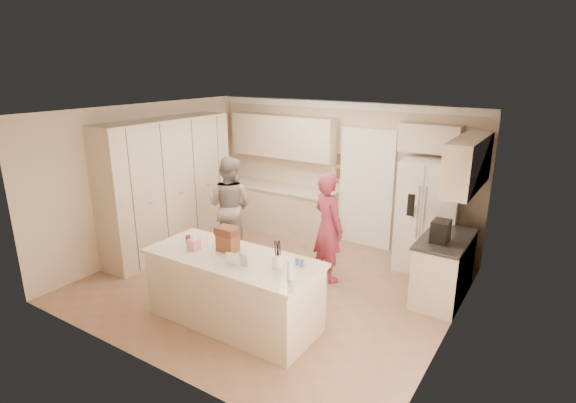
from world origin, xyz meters
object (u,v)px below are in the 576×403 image
Objects in this scene: refrigerator at (427,216)px; dollhouse_body at (228,243)px; island_base at (234,291)px; teen_boy at (230,206)px; utensil_crock at (278,261)px; coffee_maker at (441,231)px; tissue_box at (194,244)px; teen_girl at (328,227)px.

refrigerator is 6.92× the size of dollhouse_body.
teen_boy is (-1.49, 1.75, 0.43)m from island_base.
teen_boy is at bearing -165.54° from refrigerator.
refrigerator is at bearing 72.27° from utensil_crock.
island_base is 14.67× the size of utensil_crock.
coffee_maker is 2.14× the size of tissue_box.
teen_girl is at bearing -140.93° from refrigerator.
teen_boy is (-1.34, 1.65, -0.17)m from dollhouse_body.
refrigerator is 6.00× the size of coffee_maker.
coffee_maker is 3.55m from teen_boy.
coffee_maker is 0.14× the size of island_base.
tissue_box is at bearing 107.24° from teen_boy.
teen_boy reaches higher than teen_girl.
coffee_maker is 0.18× the size of teen_girl.
teen_boy reaches higher than dollhouse_body.
teen_girl is (0.43, 1.76, 0.41)m from island_base.
refrigerator reaches higher than coffee_maker.
tissue_box is 0.08× the size of teen_boy.
coffee_maker is at bearing 172.63° from teen_boy.
teen_boy reaches higher than tissue_box.
island_base is 1.30× the size of teen_girl.
coffee_maker is 2.87m from island_base.
dollhouse_body reaches higher than tissue_box.
teen_girl reaches higher than utensil_crock.
utensil_crock is 1.73m from teen_girl.
teen_boy is at bearing 129.25° from dollhouse_body.
teen_girl is at bearing 76.38° from island_base.
dollhouse_body reaches higher than utensil_crock.
tissue_box is (-2.13, -3.06, 0.10)m from refrigerator.
refrigerator is 3.34m from dollhouse_body.
coffee_maker reaches higher than utensil_crock.
refrigerator reaches higher than teen_boy.
coffee_maker is 2.32m from utensil_crock.
teen_boy is (-3.07, -1.21, -0.03)m from refrigerator.
utensil_crock is at bearing 7.13° from tissue_box.
utensil_crock is at bearing 4.40° from island_base.
teen_girl reaches higher than coffee_maker.
dollhouse_body is 0.15× the size of teen_boy.
tissue_box is at bearing -142.43° from coffee_maker.
dollhouse_body is (0.40, 0.20, 0.04)m from tissue_box.
tissue_box is 0.08× the size of teen_girl.
refrigerator is at bearing 55.15° from tissue_box.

